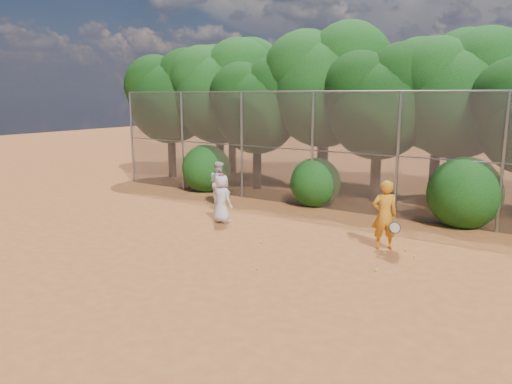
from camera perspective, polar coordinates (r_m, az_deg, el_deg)
The scene contains 23 objects.
ground at distance 12.32m, azimuth -2.63°, elevation -7.41°, with size 80.00×80.00×0.00m, color #A35324.
fence_back at distance 17.03m, azimuth 9.09°, elevation 4.72°, with size 20.05×0.09×4.03m.
tree_0 at distance 23.92m, azimuth -9.64°, elevation 11.03°, with size 4.38×3.81×6.00m.
tree_1 at distance 22.68m, azimuth -4.06°, elevation 11.75°, with size 4.64×4.03×6.35m.
tree_2 at distance 20.65m, azimuth 0.29°, elevation 10.23°, with size 3.99×3.47×5.47m.
tree_3 at distance 20.28m, azimuth 7.99°, elevation 12.40°, with size 4.89×4.26×6.70m.
tree_4 at distance 18.74m, azimuth 14.07°, elevation 10.34°, with size 4.19×3.64×5.73m.
tree_5 at distance 18.83m, azimuth 22.28°, elevation 10.73°, with size 4.51×3.92×6.17m.
tree_9 at distance 25.12m, azimuth -2.61°, elevation 12.10°, with size 4.83×4.20×6.62m.
tree_10 at distance 22.70m, azimuth 8.18°, elevation 12.84°, with size 5.15×4.48×7.06m.
tree_11 at distance 20.61m, azimuth 20.47°, elevation 11.15°, with size 4.64×4.03×6.35m.
bush_0 at distance 20.55m, azimuth -5.70°, elevation 2.93°, with size 2.00×2.00×2.00m, color #124511.
bush_1 at distance 17.84m, azimuth 6.81°, elevation 1.33°, with size 1.80×1.80×1.80m, color #124511.
bush_2 at distance 16.20m, azimuth 22.76°, elevation 0.26°, with size 2.20×2.20×2.20m, color #124511.
player_yellow at distance 13.13m, azimuth 14.47°, elevation -2.53°, with size 0.91×0.73×1.79m.
player_teen at distance 15.39m, azimuth -3.94°, elevation -0.73°, with size 0.80×0.59×1.52m.
player_white at distance 17.97m, azimuth -4.26°, elevation 1.06°, with size 0.91×0.79×1.56m.
ball_0 at distance 12.81m, azimuth 17.65°, elevation -7.05°, with size 0.07×0.07×0.07m, color #B3CF25.
ball_1 at distance 12.87m, azimuth 14.47°, elevation -6.78°, with size 0.07×0.07×0.07m, color #B3CF25.
ball_2 at distance 11.41m, azimuth 0.12°, elevation -8.75°, with size 0.07×0.07×0.07m, color #B3CF25.
ball_3 at distance 11.63m, azimuth 13.51°, elevation -8.68°, with size 0.07×0.07×0.07m, color #B3CF25.
ball_4 at distance 13.36m, azimuth 0.58°, elevation -5.75°, with size 0.07×0.07×0.07m, color #B3CF25.
ball_5 at distance 13.28m, azimuth 16.73°, elevation -6.35°, with size 0.07×0.07×0.07m, color #B3CF25.
Camera 1 is at (6.96, -9.38, 3.92)m, focal length 35.00 mm.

